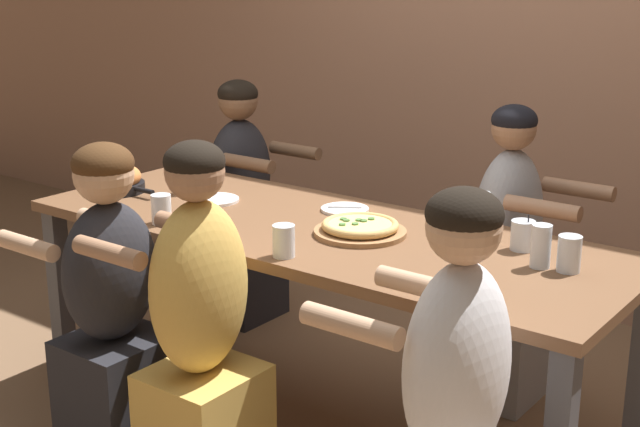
# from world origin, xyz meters

# --- Properties ---
(ground_plane) EXTENTS (18.00, 18.00, 0.00)m
(ground_plane) POSITION_xyz_m (0.00, 0.00, 0.00)
(ground_plane) COLOR brown
(ground_plane) RESTS_ON ground
(dining_table) EXTENTS (2.28, 0.83, 0.79)m
(dining_table) POSITION_xyz_m (0.00, 0.00, 0.71)
(dining_table) COLOR brown
(dining_table) RESTS_ON ground
(pizza_board_main) EXTENTS (0.33, 0.33, 0.05)m
(pizza_board_main) POSITION_xyz_m (0.17, 0.01, 0.82)
(pizza_board_main) COLOR #996B42
(pizza_board_main) RESTS_ON dining_table
(skillet_bowl) EXTENTS (0.32, 0.22, 0.12)m
(skillet_bowl) POSITION_xyz_m (-0.97, -0.11, 0.84)
(skillet_bowl) COLOR black
(skillet_bowl) RESTS_ON dining_table
(empty_plate_a) EXTENTS (0.18, 0.18, 0.02)m
(empty_plate_a) POSITION_xyz_m (-0.05, 0.22, 0.80)
(empty_plate_a) COLOR white
(empty_plate_a) RESTS_ON dining_table
(empty_plate_b) EXTENTS (0.20, 0.20, 0.02)m
(empty_plate_b) POSITION_xyz_m (-0.55, 0.02, 0.80)
(empty_plate_b) COLOR white
(empty_plate_b) RESTS_ON dining_table
(cocktail_glass_blue) EXTENTS (0.08, 0.08, 0.13)m
(cocktail_glass_blue) POSITION_xyz_m (0.70, 0.20, 0.84)
(cocktail_glass_blue) COLOR silver
(cocktail_glass_blue) RESTS_ON dining_table
(drinking_glass_a) EXTENTS (0.07, 0.07, 0.11)m
(drinking_glass_a) POSITION_xyz_m (0.11, -0.34, 0.84)
(drinking_glass_a) COLOR silver
(drinking_glass_a) RESTS_ON dining_table
(drinking_glass_b) EXTENTS (0.06, 0.06, 0.14)m
(drinking_glass_b) POSITION_xyz_m (0.82, 0.07, 0.85)
(drinking_glass_b) COLOR silver
(drinking_glass_b) RESTS_ON dining_table
(drinking_glass_c) EXTENTS (0.07, 0.07, 0.11)m
(drinking_glass_c) POSITION_xyz_m (-0.49, -0.31, 0.84)
(drinking_glass_c) COLOR silver
(drinking_glass_c) RESTS_ON dining_table
(drinking_glass_d) EXTENTS (0.07, 0.07, 0.11)m
(drinking_glass_d) POSITION_xyz_m (-0.73, 0.05, 0.85)
(drinking_glass_d) COLOR silver
(drinking_glass_d) RESTS_ON dining_table
(drinking_glass_e) EXTENTS (0.07, 0.07, 0.12)m
(drinking_glass_e) POSITION_xyz_m (0.90, 0.09, 0.85)
(drinking_glass_e) COLOR silver
(drinking_glass_e) RESTS_ON dining_table
(drinking_glass_f) EXTENTS (0.06, 0.06, 0.14)m
(drinking_glass_f) POSITION_xyz_m (0.48, 0.32, 0.86)
(drinking_glass_f) COLOR silver
(drinking_glass_f) RESTS_ON dining_table
(diner_far_left) EXTENTS (0.51, 0.40, 1.18)m
(diner_far_left) POSITION_xyz_m (-0.96, 0.63, 0.54)
(diner_far_left) COLOR #232328
(diner_far_left) RESTS_ON ground
(diner_near_midleft) EXTENTS (0.51, 0.40, 1.16)m
(diner_near_midleft) POSITION_xyz_m (-0.41, -0.63, 0.54)
(diner_near_midleft) COLOR #232328
(diner_near_midleft) RESTS_ON ground
(diner_near_center) EXTENTS (0.51, 0.40, 1.22)m
(diner_near_center) POSITION_xyz_m (0.01, -0.63, 0.55)
(diner_near_center) COLOR gold
(diner_near_center) RESTS_ON ground
(diner_far_midright) EXTENTS (0.51, 0.40, 1.20)m
(diner_far_midright) POSITION_xyz_m (0.45, 0.63, 0.54)
(diner_far_midright) COLOR #99999E
(diner_far_midright) RESTS_ON ground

